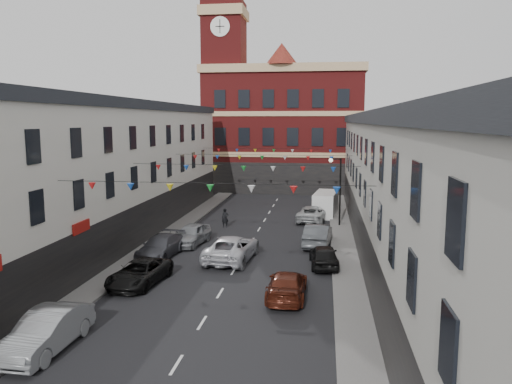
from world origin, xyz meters
The scene contains 20 objects.
ground centered at (0.00, 0.00, 0.00)m, with size 160.00×160.00×0.00m, color black.
pavement_left centered at (-6.90, 2.00, 0.07)m, with size 1.80×64.00×0.15m, color #605E5B.
pavement_right centered at (6.90, 2.00, 0.07)m, with size 1.80×64.00×0.15m, color #605E5B.
terrace_left centered at (-11.78, 1.00, 5.35)m, with size 8.40×56.00×10.70m.
terrace_right centered at (11.78, 1.00, 4.85)m, with size 8.40×56.00×9.70m.
civic_building centered at (0.00, 37.95, 8.14)m, with size 20.60×13.30×18.50m.
clock_tower centered at (-7.50, 35.00, 14.93)m, with size 5.60×5.60×30.00m.
distant_hill centered at (-4.00, 62.00, 5.00)m, with size 40.00×14.00×10.00m, color #2D4721.
street_lamp centered at (6.55, 14.00, 3.90)m, with size 1.10×0.36×6.00m.
car_left_b centered at (-5.50, -11.51, 0.80)m, with size 1.70×4.87×1.61m, color gray.
car_left_c centered at (-4.79, -3.21, 0.68)m, with size 2.26×4.91×1.36m, color black.
car_left_d centered at (-5.50, 2.50, 0.72)m, with size 2.02×4.97×1.44m, color #3D3E44.
car_left_e centered at (-4.31, 6.07, 0.78)m, with size 1.85×4.60×1.57m, color gray.
car_right_c centered at (3.60, -4.21, 0.70)m, with size 1.96×4.82×1.40m, color #511C10.
car_right_d centered at (5.50, 1.67, 0.72)m, with size 1.69×4.21×1.43m, color black.
car_right_e centered at (5.03, 6.98, 0.83)m, with size 1.75×5.01×1.65m, color #46494D.
car_right_f centered at (4.39, 16.01, 0.73)m, with size 2.42×5.24×1.46m, color #B3B6B8.
moving_car centered at (-0.55, 2.37, 0.82)m, with size 2.73×5.92×1.65m, color silver.
white_van centered at (5.60, 19.18, 1.13)m, with size 1.97×5.13×2.27m, color silver.
pedestrian centered at (-3.00, 12.34, 0.82)m, with size 0.60×0.39×1.65m, color black.
Camera 1 is at (5.42, -29.18, 9.18)m, focal length 35.00 mm.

